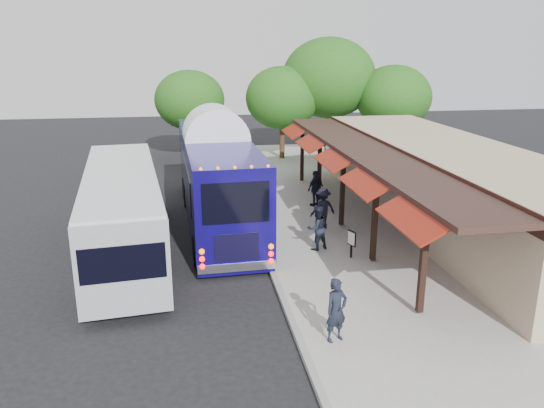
{
  "coord_description": "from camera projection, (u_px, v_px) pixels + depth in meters",
  "views": [
    {
      "loc": [
        -2.71,
        -17.04,
        7.64
      ],
      "look_at": [
        0.46,
        2.32,
        1.8
      ],
      "focal_mm": 35.0,
      "sensor_mm": 36.0,
      "label": 1
    }
  ],
  "objects": [
    {
      "name": "sidewalk",
      "position": [
        368.0,
        226.0,
        23.26
      ],
      "size": [
        10.0,
        40.0,
        0.15
      ],
      "primitive_type": "cube",
      "color": "#9E9B93",
      "rests_on": "ground"
    },
    {
      "name": "sign_board",
      "position": [
        352.0,
        240.0,
        19.4
      ],
      "size": [
        0.19,
        0.46,
        1.04
      ],
      "rotation": [
        0.0,
        0.0,
        0.33
      ],
      "color": "black",
      "rests_on": "sidewalk"
    },
    {
      "name": "tree_far",
      "position": [
        190.0,
        100.0,
        36.49
      ],
      "size": [
        4.81,
        4.81,
        6.15
      ],
      "color": "#382314",
      "rests_on": "ground"
    },
    {
      "name": "tree_mid",
      "position": [
        329.0,
        78.0,
        36.74
      ],
      "size": [
        6.5,
        6.5,
        8.32
      ],
      "color": "#382314",
      "rests_on": "ground"
    },
    {
      "name": "coach_bus",
      "position": [
        216.0,
        174.0,
        23.49
      ],
      "size": [
        3.23,
        13.02,
        4.13
      ],
      "rotation": [
        0.0,
        0.0,
        0.04
      ],
      "color": "#0F075B",
      "rests_on": "ground"
    },
    {
      "name": "tree_left",
      "position": [
        282.0,
        98.0,
        36.0
      ],
      "size": [
        5.02,
        5.02,
        6.42
      ],
      "color": "#382314",
      "rests_on": "ground"
    },
    {
      "name": "ped_d",
      "position": [
        323.0,
        208.0,
        22.53
      ],
      "size": [
        1.28,
        0.93,
        1.78
      ],
      "primitive_type": "imported",
      "rotation": [
        0.0,
        0.0,
        3.4
      ],
      "color": "black",
      "rests_on": "sidewalk"
    },
    {
      "name": "curb",
      "position": [
        256.0,
        232.0,
        22.49
      ],
      "size": [
        0.2,
        40.0,
        0.16
      ],
      "primitive_type": "cube",
      "color": "gray",
      "rests_on": "ground"
    },
    {
      "name": "ped_c",
      "position": [
        316.0,
        188.0,
        25.74
      ],
      "size": [
        1.09,
        0.94,
        1.76
      ],
      "primitive_type": "imported",
      "rotation": [
        0.0,
        0.0,
        3.74
      ],
      "color": "black",
      "rests_on": "sidewalk"
    },
    {
      "name": "tree_right",
      "position": [
        394.0,
        98.0,
        35.81
      ],
      "size": [
        5.08,
        5.08,
        6.5
      ],
      "color": "#382314",
      "rests_on": "ground"
    },
    {
      "name": "ped_b",
      "position": [
        317.0,
        228.0,
        20.17
      ],
      "size": [
        1.01,
        0.9,
        1.72
      ],
      "primitive_type": "imported",
      "rotation": [
        0.0,
        0.0,
        3.48
      ],
      "color": "black",
      "rests_on": "sidewalk"
    },
    {
      "name": "ground",
      "position": [
        270.0,
        272.0,
        18.72
      ],
      "size": [
        90.0,
        90.0,
        0.0
      ],
      "primitive_type": "plane",
      "color": "black",
      "rests_on": "ground"
    },
    {
      "name": "city_bus",
      "position": [
        123.0,
        209.0,
        19.99
      ],
      "size": [
        3.83,
        12.12,
        3.2
      ],
      "rotation": [
        0.0,
        0.0,
        0.11
      ],
      "color": "gray",
      "rests_on": "ground"
    },
    {
      "name": "ped_a",
      "position": [
        336.0,
        310.0,
        13.85
      ],
      "size": [
        0.75,
        0.62,
        1.75
      ],
      "primitive_type": "imported",
      "rotation": [
        0.0,
        0.0,
        0.36
      ],
      "color": "black",
      "rests_on": "sidewalk"
    },
    {
      "name": "station_shelter",
      "position": [
        444.0,
        184.0,
        23.27
      ],
      "size": [
        8.15,
        20.0,
        3.6
      ],
      "color": "tan",
      "rests_on": "ground"
    }
  ]
}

